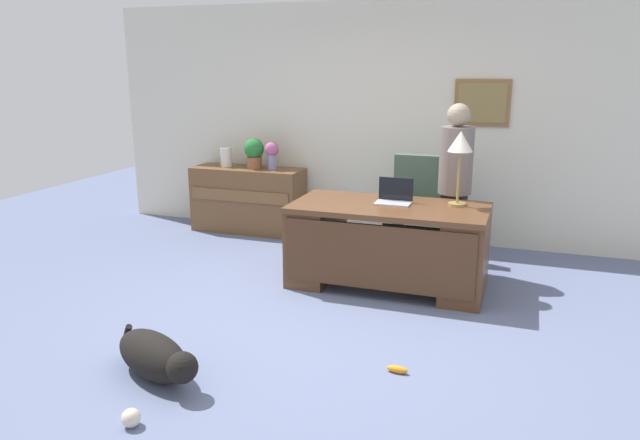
{
  "coord_description": "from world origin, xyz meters",
  "views": [
    {
      "loc": [
        1.55,
        -4.24,
        2.0
      ],
      "look_at": [
        -0.05,
        0.3,
        0.75
      ],
      "focal_mm": 33.68,
      "sensor_mm": 36.0,
      "label": 1
    }
  ],
  "objects": [
    {
      "name": "ground_plane",
      "position": [
        0.0,
        0.0,
        0.0
      ],
      "size": [
        12.0,
        12.0,
        0.0
      ],
      "primitive_type": "plane",
      "color": "slate"
    },
    {
      "name": "back_wall",
      "position": [
        0.01,
        2.6,
        1.35
      ],
      "size": [
        7.0,
        0.16,
        2.7
      ],
      "color": "beige",
      "rests_on": "ground_plane"
    },
    {
      "name": "desk",
      "position": [
        0.39,
        0.93,
        0.42
      ],
      "size": [
        1.76,
        0.89,
        0.77
      ],
      "color": "brown",
      "rests_on": "ground_plane"
    },
    {
      "name": "credenza",
      "position": [
        -1.67,
        2.25,
        0.39
      ],
      "size": [
        1.36,
        0.5,
        0.79
      ],
      "color": "brown",
      "rests_on": "ground_plane"
    },
    {
      "name": "armchair",
      "position": [
        0.51,
        1.82,
        0.49
      ],
      "size": [
        0.6,
        0.59,
        1.09
      ],
      "color": "#475B4C",
      "rests_on": "ground_plane"
    },
    {
      "name": "person_standing",
      "position": [
        0.89,
        1.56,
        0.85
      ],
      "size": [
        0.32,
        0.32,
        1.65
      ],
      "color": "#262323",
      "rests_on": "ground_plane"
    },
    {
      "name": "dog_lying",
      "position": [
        -0.64,
        -1.24,
        0.15
      ],
      "size": [
        0.8,
        0.56,
        0.3
      ],
      "color": "black",
      "rests_on": "ground_plane"
    },
    {
      "name": "laptop",
      "position": [
        0.41,
        1.05,
        0.82
      ],
      "size": [
        0.32,
        0.22,
        0.22
      ],
      "color": "#B2B5BA",
      "rests_on": "desk"
    },
    {
      "name": "desk_lamp",
      "position": [
        0.97,
        1.14,
        1.3
      ],
      "size": [
        0.22,
        0.22,
        0.67
      ],
      "color": "#9E8447",
      "rests_on": "desk"
    },
    {
      "name": "vase_with_flowers",
      "position": [
        -1.34,
        2.25,
        0.98
      ],
      "size": [
        0.17,
        0.17,
        0.33
      ],
      "color": "#7F7FAC",
      "rests_on": "credenza"
    },
    {
      "name": "vase_empty",
      "position": [
        -1.95,
        2.25,
        0.9
      ],
      "size": [
        0.14,
        0.14,
        0.23
      ],
      "primitive_type": "cylinder",
      "color": "silver",
      "rests_on": "credenza"
    },
    {
      "name": "potted_plant",
      "position": [
        -1.57,
        2.25,
        0.98
      ],
      "size": [
        0.24,
        0.24,
        0.36
      ],
      "color": "brown",
      "rests_on": "credenza"
    },
    {
      "name": "dog_toy_ball",
      "position": [
        -0.46,
        -1.76,
        0.05
      ],
      "size": [
        0.11,
        0.11,
        0.11
      ],
      "primitive_type": "sphere",
      "color": "beige",
      "rests_on": "ground_plane"
    },
    {
      "name": "dog_toy_bone",
      "position": [
        0.83,
        -0.65,
        0.03
      ],
      "size": [
        0.15,
        0.06,
        0.05
      ],
      "primitive_type": "ellipsoid",
      "rotation": [
        0.0,
        0.0,
        3.07
      ],
      "color": "orange",
      "rests_on": "ground_plane"
    }
  ]
}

